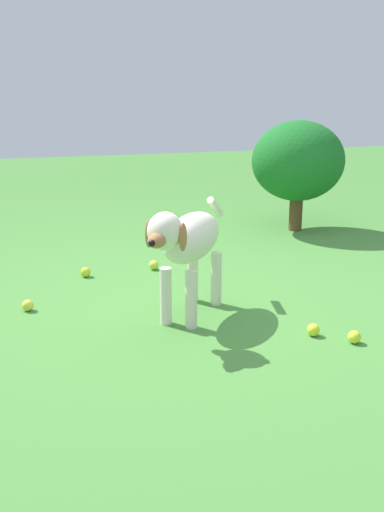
{
  "coord_description": "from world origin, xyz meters",
  "views": [
    {
      "loc": [
        -0.9,
        -3.25,
        1.3
      ],
      "look_at": [
        -0.04,
        -0.1,
        0.34
      ],
      "focal_mm": 43.56,
      "sensor_mm": 36.0,
      "label": 1
    }
  ],
  "objects_px": {
    "dog": "(188,242)",
    "tennis_ball_3": "(86,272)",
    "tennis_ball_1": "(154,265)",
    "tennis_ball_0": "(354,337)",
    "tennis_ball_4": "(313,330)",
    "tennis_ball_2": "(28,305)"
  },
  "relations": [
    {
      "from": "tennis_ball_2",
      "to": "tennis_ball_4",
      "type": "height_order",
      "value": "same"
    },
    {
      "from": "tennis_ball_1",
      "to": "tennis_ball_2",
      "type": "xyz_separation_m",
      "value": [
        -0.85,
        -0.57,
        0.0
      ]
    },
    {
      "from": "tennis_ball_3",
      "to": "tennis_ball_1",
      "type": "bearing_deg",
      "value": 4.27
    },
    {
      "from": "tennis_ball_1",
      "to": "tennis_ball_3",
      "type": "relative_size",
      "value": 1.0
    },
    {
      "from": "tennis_ball_2",
      "to": "tennis_ball_4",
      "type": "distance_m",
      "value": 1.6
    },
    {
      "from": "tennis_ball_1",
      "to": "tennis_ball_2",
      "type": "distance_m",
      "value": 1.02
    },
    {
      "from": "dog",
      "to": "tennis_ball_3",
      "type": "relative_size",
      "value": 12.12
    },
    {
      "from": "tennis_ball_3",
      "to": "tennis_ball_2",
      "type": "bearing_deg",
      "value": -125.61
    },
    {
      "from": "tennis_ball_1",
      "to": "tennis_ball_2",
      "type": "relative_size",
      "value": 1.0
    },
    {
      "from": "dog",
      "to": "tennis_ball_3",
      "type": "height_order",
      "value": "dog"
    },
    {
      "from": "tennis_ball_0",
      "to": "tennis_ball_2",
      "type": "relative_size",
      "value": 1.0
    },
    {
      "from": "tennis_ball_0",
      "to": "tennis_ball_4",
      "type": "height_order",
      "value": "same"
    },
    {
      "from": "tennis_ball_0",
      "to": "tennis_ball_4",
      "type": "xyz_separation_m",
      "value": [
        -0.16,
        0.14,
        0.0
      ]
    },
    {
      "from": "dog",
      "to": "tennis_ball_0",
      "type": "height_order",
      "value": "dog"
    },
    {
      "from": "tennis_ball_0",
      "to": "tennis_ball_2",
      "type": "distance_m",
      "value": 1.8
    },
    {
      "from": "tennis_ball_0",
      "to": "tennis_ball_4",
      "type": "relative_size",
      "value": 1.0
    },
    {
      "from": "tennis_ball_2",
      "to": "tennis_ball_4",
      "type": "xyz_separation_m",
      "value": [
        1.41,
        -0.75,
        0.0
      ]
    },
    {
      "from": "tennis_ball_0",
      "to": "tennis_ball_4",
      "type": "distance_m",
      "value": 0.21
    },
    {
      "from": "dog",
      "to": "tennis_ball_1",
      "type": "height_order",
      "value": "dog"
    },
    {
      "from": "tennis_ball_0",
      "to": "tennis_ball_3",
      "type": "relative_size",
      "value": 1.0
    },
    {
      "from": "dog",
      "to": "tennis_ball_4",
      "type": "xyz_separation_m",
      "value": [
        0.56,
        -0.42,
        -0.4
      ]
    },
    {
      "from": "tennis_ball_3",
      "to": "tennis_ball_4",
      "type": "relative_size",
      "value": 1.0
    }
  ]
}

